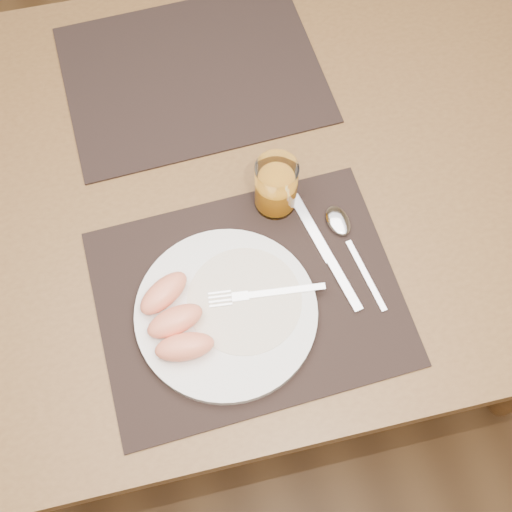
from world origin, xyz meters
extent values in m
plane|color=brown|center=(0.00, 0.00, 0.00)|extent=(5.00, 5.00, 0.00)
cube|color=brown|center=(0.00, 0.00, 0.73)|extent=(1.40, 0.90, 0.04)
cylinder|color=brown|center=(0.62, 0.37, 0.35)|extent=(0.06, 0.06, 0.71)
cube|color=black|center=(0.00, -0.22, 0.75)|extent=(0.47, 0.37, 0.00)
cube|color=black|center=(0.00, 0.22, 0.75)|extent=(0.47, 0.37, 0.00)
cylinder|color=white|center=(-0.04, -0.24, 0.76)|extent=(0.27, 0.27, 0.02)
cylinder|color=white|center=(-0.01, -0.23, 0.77)|extent=(0.17, 0.17, 0.00)
cube|color=silver|center=(0.06, -0.23, 0.77)|extent=(0.12, 0.02, 0.00)
cube|color=silver|center=(-0.01, -0.22, 0.77)|extent=(0.03, 0.02, 0.00)
cube|color=silver|center=(-0.04, -0.22, 0.77)|extent=(0.04, 0.03, 0.00)
cube|color=silver|center=(0.12, -0.13, 0.76)|extent=(0.04, 0.13, 0.00)
cube|color=silver|center=(0.15, -0.24, 0.76)|extent=(0.03, 0.09, 0.01)
cube|color=silver|center=(0.18, -0.23, 0.76)|extent=(0.03, 0.12, 0.00)
ellipsoid|color=silver|center=(0.17, -0.13, 0.76)|extent=(0.04, 0.06, 0.01)
cylinder|color=white|center=(0.08, -0.07, 0.80)|extent=(0.07, 0.07, 0.10)
cylinder|color=orange|center=(0.08, -0.07, 0.79)|extent=(0.06, 0.06, 0.05)
ellipsoid|color=#FD9067|center=(-0.11, -0.29, 0.79)|extent=(0.09, 0.04, 0.03)
ellipsoid|color=#FD9067|center=(-0.11, -0.24, 0.79)|extent=(0.09, 0.06, 0.03)
ellipsoid|color=#FD9067|center=(-0.12, -0.20, 0.79)|extent=(0.09, 0.08, 0.03)
camera|label=1|loc=(-0.07, -0.56, 1.66)|focal=45.00mm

